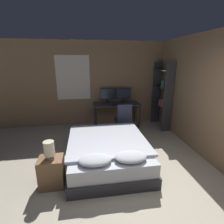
{
  "coord_description": "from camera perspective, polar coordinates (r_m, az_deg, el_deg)",
  "views": [
    {
      "loc": [
        -0.66,
        -1.91,
        2.12
      ],
      "look_at": [
        0.04,
        2.6,
        0.75
      ],
      "focal_mm": 28.0,
      "sensor_mm": 36.0,
      "label": 1
    }
  ],
  "objects": [
    {
      "name": "office_chair",
      "position": [
        5.05,
        3.69,
        -3.55
      ],
      "size": [
        0.52,
        0.52,
        0.96
      ],
      "color": "black",
      "rests_on": "ground_plane"
    },
    {
      "name": "monitor_right",
      "position": [
        5.82,
        3.75,
        5.88
      ],
      "size": [
        0.48,
        0.16,
        0.46
      ],
      "color": "black",
      "rests_on": "desk"
    },
    {
      "name": "nightstand",
      "position": [
        3.35,
        -19.08,
        -18.03
      ],
      "size": [
        0.41,
        0.35,
        0.53
      ],
      "color": "brown",
      "rests_on": "ground_plane"
    },
    {
      "name": "ground_plane",
      "position": [
        2.93,
        8.19,
        -29.88
      ],
      "size": [
        20.0,
        20.0,
        0.0
      ],
      "primitive_type": "plane",
      "color": "#B2A893"
    },
    {
      "name": "monitor_left",
      "position": [
        5.73,
        -1.43,
        5.74
      ],
      "size": [
        0.48,
        0.16,
        0.46
      ],
      "color": "black",
      "rests_on": "desk"
    },
    {
      "name": "wall_back",
      "position": [
        5.84,
        -2.38,
        9.15
      ],
      "size": [
        12.0,
        0.08,
        2.7
      ],
      "color": "#8E7051",
      "rests_on": "ground_plane"
    },
    {
      "name": "wall_side_right",
      "position": [
        4.36,
        28.12,
        4.53
      ],
      "size": [
        0.06,
        12.0,
        2.7
      ],
      "color": "#8E7051",
      "rests_on": "ground_plane"
    },
    {
      "name": "bed",
      "position": [
        3.76,
        -1.37,
        -12.83
      ],
      "size": [
        1.6,
        1.95,
        0.61
      ],
      "color": "#2D2D33",
      "rests_on": "ground_plane"
    },
    {
      "name": "keyboard",
      "position": [
        5.41,
        1.96,
        2.35
      ],
      "size": [
        0.4,
        0.13,
        0.02
      ],
      "color": "black",
      "rests_on": "desk"
    },
    {
      "name": "bookshelf",
      "position": [
        5.68,
        16.47,
        5.77
      ],
      "size": [
        0.3,
        0.89,
        2.05
      ],
      "color": "#333338",
      "rests_on": "ground_plane"
    },
    {
      "name": "computer_mouse",
      "position": [
        5.47,
        4.94,
        2.55
      ],
      "size": [
        0.07,
        0.05,
        0.04
      ],
      "color": "black",
      "rests_on": "desk"
    },
    {
      "name": "desk",
      "position": [
        5.64,
        1.54,
        1.87
      ],
      "size": [
        1.48,
        0.64,
        0.77
      ],
      "color": "#38383D",
      "rests_on": "ground_plane"
    },
    {
      "name": "bedside_lamp",
      "position": [
        3.12,
        -19.87,
        -11.23
      ],
      "size": [
        0.18,
        0.18,
        0.31
      ],
      "color": "gray",
      "rests_on": "nightstand"
    }
  ]
}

